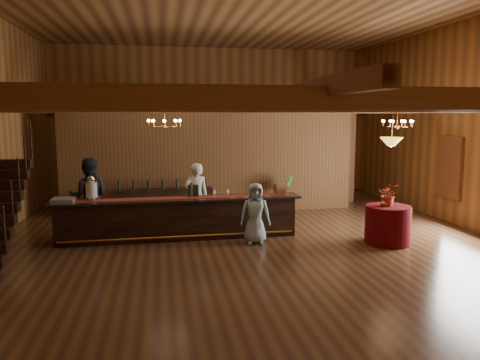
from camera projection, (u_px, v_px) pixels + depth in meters
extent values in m
plane|color=#402519|center=(247.00, 240.00, 11.30)|extent=(14.00, 14.00, 0.00)
plane|color=#A67A41|center=(248.00, 4.00, 10.54)|extent=(14.00, 14.00, 0.00)
cube|color=#AC6F33|center=(214.00, 122.00, 17.76)|extent=(12.00, 0.10, 5.50)
cube|color=#AC6F33|center=(392.00, 144.00, 4.08)|extent=(12.00, 0.10, 5.50)
cube|color=#AC6F33|center=(479.00, 125.00, 11.91)|extent=(0.10, 14.00, 5.50)
cube|color=brown|center=(332.00, 98.00, 5.49)|extent=(11.90, 0.20, 0.28)
cube|color=brown|center=(279.00, 103.00, 7.93)|extent=(11.90, 0.20, 0.28)
cube|color=brown|center=(251.00, 106.00, 10.37)|extent=(11.90, 0.20, 0.28)
cube|color=brown|center=(234.00, 108.00, 12.81)|extent=(11.90, 0.20, 0.28)
cube|color=brown|center=(222.00, 109.00, 15.26)|extent=(11.90, 0.20, 0.28)
cube|color=brown|center=(214.00, 110.00, 17.50)|extent=(11.90, 0.20, 0.28)
cube|color=brown|center=(43.00, 99.00, 10.10)|extent=(0.18, 13.90, 0.22)
cube|color=brown|center=(247.00, 100.00, 10.84)|extent=(0.18, 13.90, 0.22)
cube|color=brown|center=(426.00, 101.00, 11.58)|extent=(0.18, 13.90, 0.22)
cube|color=brown|center=(81.00, 160.00, 14.74)|extent=(0.20, 0.20, 3.20)
cube|color=brown|center=(351.00, 156.00, 16.21)|extent=(0.20, 0.20, 3.20)
cube|color=brown|center=(211.00, 163.00, 14.42)|extent=(9.00, 0.18, 3.10)
cube|color=white|center=(450.00, 168.00, 13.04)|extent=(0.12, 1.05, 1.75)
cube|color=#341C13|center=(1.00, 185.00, 10.16)|extent=(1.00, 0.28, 0.20)
cube|color=#341C13|center=(5.00, 174.00, 10.41)|extent=(1.00, 0.28, 0.20)
cube|color=#341C13|center=(8.00, 164.00, 10.65)|extent=(1.00, 0.28, 0.20)
cube|color=#341C13|center=(247.00, 184.00, 16.76)|extent=(1.20, 0.60, 1.10)
cube|color=#A4693C|center=(162.00, 188.00, 16.28)|extent=(1.00, 0.60, 1.00)
cube|color=#341C13|center=(179.00, 219.00, 11.42)|extent=(5.75, 0.78, 0.96)
cube|color=black|center=(178.00, 199.00, 11.35)|extent=(6.04, 0.91, 0.05)
cube|color=maroon|center=(178.00, 198.00, 11.35)|extent=(5.64, 0.54, 0.01)
cylinder|color=#C87E31|center=(180.00, 237.00, 11.09)|extent=(5.54, 0.20, 0.05)
cylinder|color=silver|center=(92.00, 199.00, 11.00)|extent=(0.18, 0.18, 0.08)
cylinder|color=silver|center=(91.00, 190.00, 10.97)|extent=(0.26, 0.26, 0.36)
sphere|color=silver|center=(91.00, 179.00, 10.94)|extent=(0.18, 0.18, 0.18)
cube|color=gray|center=(63.00, 200.00, 10.79)|extent=(0.50, 0.50, 0.10)
cube|color=#A4693C|center=(275.00, 189.00, 11.74)|extent=(0.06, 0.06, 0.30)
cube|color=#A4693C|center=(286.00, 189.00, 11.79)|extent=(0.06, 0.06, 0.30)
cylinder|color=#A4693C|center=(280.00, 188.00, 11.76)|extent=(0.24, 0.24, 0.24)
cylinder|color=black|center=(190.00, 191.00, 11.49)|extent=(0.07, 0.07, 0.30)
cylinder|color=black|center=(194.00, 191.00, 11.51)|extent=(0.07, 0.07, 0.30)
cylinder|color=black|center=(195.00, 191.00, 11.52)|extent=(0.07, 0.07, 0.30)
cylinder|color=black|center=(197.00, 191.00, 11.53)|extent=(0.07, 0.07, 0.30)
cube|color=#341C13|center=(163.00, 203.00, 13.94)|extent=(2.95, 0.57, 0.83)
cylinder|color=#53040C|center=(388.00, 225.00, 10.95)|extent=(1.05, 1.05, 0.90)
cylinder|color=#C87E31|center=(164.00, 117.00, 11.42)|extent=(0.02, 0.02, 0.48)
sphere|color=#C87E31|center=(164.00, 127.00, 11.45)|extent=(0.12, 0.12, 0.12)
torus|color=#C87E31|center=(164.00, 123.00, 11.44)|extent=(0.80, 0.80, 0.04)
cylinder|color=#C87E31|center=(397.00, 117.00, 12.07)|extent=(0.02, 0.02, 0.50)
sphere|color=#C87E31|center=(397.00, 127.00, 12.11)|extent=(0.12, 0.12, 0.12)
torus|color=#C87E31|center=(397.00, 123.00, 12.10)|extent=(0.80, 0.80, 0.04)
cylinder|color=#C87E31|center=(392.00, 124.00, 10.63)|extent=(0.02, 0.02, 0.80)
cone|color=gold|center=(391.00, 142.00, 10.69)|extent=(0.52, 0.52, 0.20)
imported|color=white|center=(196.00, 197.00, 12.23)|extent=(0.70, 0.51, 1.77)
imported|color=black|center=(89.00, 197.00, 11.65)|extent=(0.98, 0.78, 1.96)
imported|color=#91BAC5|center=(255.00, 213.00, 10.96)|extent=(0.75, 0.53, 1.44)
imported|color=#35652D|center=(284.00, 195.00, 14.30)|extent=(0.80, 0.73, 1.19)
imported|color=#A13B24|center=(389.00, 195.00, 10.86)|extent=(0.60, 0.56, 0.53)
imported|color=#C87E31|center=(384.00, 201.00, 10.81)|extent=(0.18, 0.18, 0.27)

